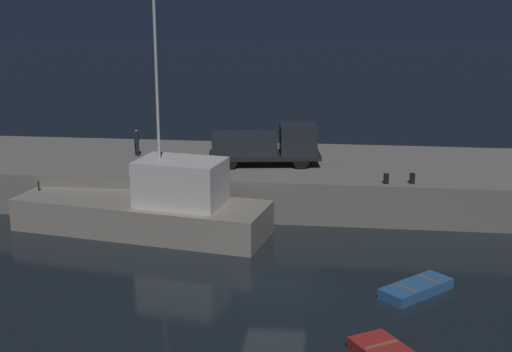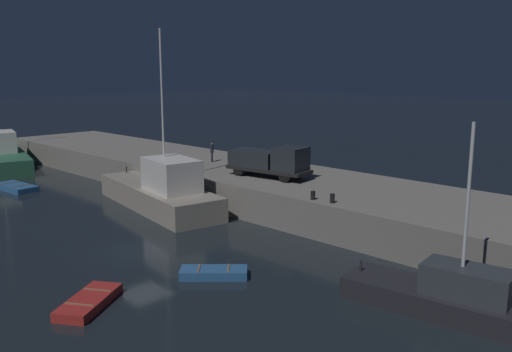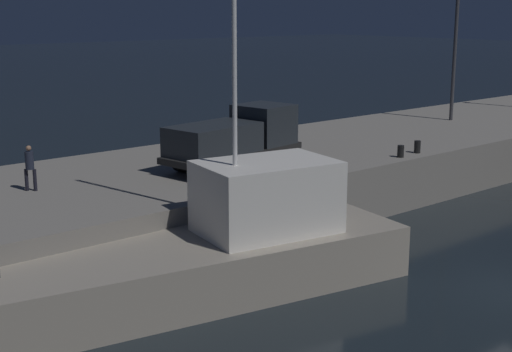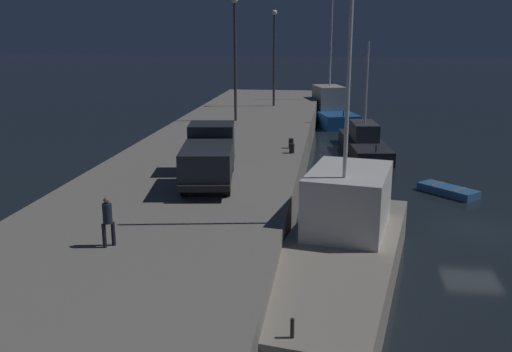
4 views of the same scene
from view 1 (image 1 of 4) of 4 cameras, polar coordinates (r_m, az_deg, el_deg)
The scene contains 8 objects.
ground_plane at distance 29.10m, azimuth 1.52°, elevation -9.06°, with size 320.00×320.00×0.00m, color black.
pier_quay at distance 41.03m, azimuth 3.23°, elevation -0.30°, with size 74.20×9.89×2.22m.
fishing_boat_blue at distance 35.55m, azimuth -8.50°, elevation -2.54°, with size 13.20×6.03×12.47m.
dinghy_orange_near at distance 29.27m, azimuth 12.80°, elevation -8.85°, with size 3.15×3.13×0.46m.
utility_truck at distance 39.45m, azimuth 0.93°, elevation 2.55°, with size 6.43×2.90×2.31m.
dockworker at distance 42.42m, azimuth -9.61°, elevation 2.82°, with size 0.41×0.41×1.59m.
bollard_west at distance 36.74m, azimuth 12.49°, elevation -0.20°, with size 0.28×0.28×0.54m, color black.
bollard_central at distance 36.49m, azimuth 10.46°, elevation -0.21°, with size 0.28×0.28×0.51m, color black.
Camera 1 is at (2.41, -26.51, 11.74)m, focal length 49.59 mm.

